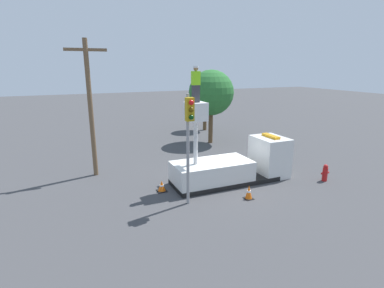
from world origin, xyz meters
The scene contains 10 objects.
ground_plane centered at (0.00, 0.00, 0.00)m, with size 120.00×120.00×0.00m, color #424244.
bucket_truck centered at (0.51, 0.00, 0.88)m, with size 6.69×2.14×4.49m.
worker centered at (-1.77, 0.00, 5.37)m, with size 0.40×0.26×1.75m.
traffic_light_pole centered at (-2.87, -1.78, 3.61)m, with size 0.34×0.57×5.09m.
fire_hydrant centered at (5.22, -2.02, 0.47)m, with size 0.52×0.28×0.96m.
traffic_cone_rear centered at (-3.58, 0.19, 0.26)m, with size 0.50×0.50×0.56m.
traffic_cone_curbside centered at (0.01, -2.33, 0.33)m, with size 0.42×0.42×0.69m.
tree_left_bg centered at (3.22, 8.23, 4.12)m, with size 3.64×3.64×5.96m.
tree_right_bg centered at (4.98, 13.03, 3.96)m, with size 2.55×2.55×5.29m.
utility_pole centered at (-6.42, 4.01, 4.15)m, with size 2.20×0.26×7.67m.
Camera 1 is at (-7.74, -13.53, 6.23)m, focal length 28.00 mm.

